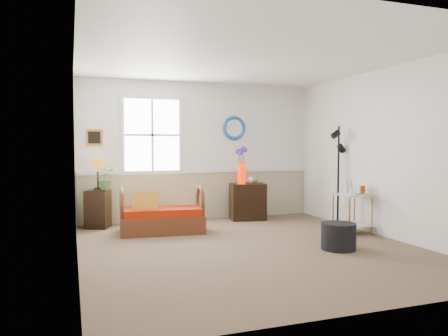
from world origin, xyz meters
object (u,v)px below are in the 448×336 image
object	(u,v)px
loveseat	(162,206)
ottoman	(339,236)
side_table	(352,214)
floor_lamp	(338,176)
lamp_stand	(98,209)
cabinet	(248,202)

from	to	relation	value
loveseat	ottoman	bearing A→B (deg)	-38.53
ottoman	loveseat	bearing A→B (deg)	136.10
side_table	floor_lamp	xyz separation A→B (m)	(0.16, 0.64, 0.55)
side_table	lamp_stand	bearing A→B (deg)	154.33
cabinet	ottoman	xyz separation A→B (m)	(0.26, -2.60, -0.16)
cabinet	loveseat	bearing A→B (deg)	-151.69
ottoman	side_table	bearing A→B (deg)	45.78
lamp_stand	ottoman	distance (m)	4.03
floor_lamp	side_table	bearing A→B (deg)	-100.14
ottoman	lamp_stand	bearing A→B (deg)	138.05
side_table	ottoman	bearing A→B (deg)	-134.22
loveseat	cabinet	xyz separation A→B (m)	(1.77, 0.64, -0.09)
cabinet	ottoman	bearing A→B (deg)	-75.70
loveseat	floor_lamp	bearing A→B (deg)	-3.49
cabinet	ottoman	distance (m)	2.62
loveseat	lamp_stand	distance (m)	1.21
cabinet	ottoman	world-z (taller)	cabinet
loveseat	ottoman	xyz separation A→B (m)	(2.04, -1.96, -0.25)
cabinet	floor_lamp	world-z (taller)	floor_lamp
lamp_stand	ottoman	size ratio (longest dim) A/B	1.39
loveseat	lamp_stand	size ratio (longest dim) A/B	2.03
side_table	floor_lamp	world-z (taller)	floor_lamp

